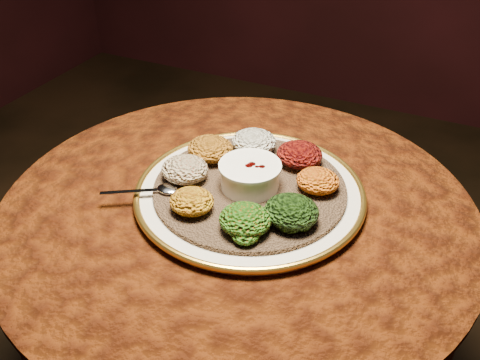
% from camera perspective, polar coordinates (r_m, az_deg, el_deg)
% --- Properties ---
extents(table, '(0.96, 0.96, 0.73)m').
position_cam_1_polar(table, '(1.20, -0.28, -9.30)').
color(table, black).
rests_on(table, ground).
extents(platter, '(0.55, 0.55, 0.02)m').
position_cam_1_polar(platter, '(1.09, 1.04, -1.33)').
color(platter, beige).
rests_on(platter, table).
extents(injera, '(0.42, 0.42, 0.01)m').
position_cam_1_polar(injera, '(1.08, 1.05, -0.87)').
color(injera, brown).
rests_on(injera, platter).
extents(stew_bowl, '(0.13, 0.13, 0.05)m').
position_cam_1_polar(stew_bowl, '(1.06, 1.07, 0.66)').
color(stew_bowl, white).
rests_on(stew_bowl, injera).
extents(spoon, '(0.14, 0.09, 0.01)m').
position_cam_1_polar(spoon, '(1.07, -8.33, -1.00)').
color(spoon, silver).
rests_on(spoon, injera).
extents(portion_ayib, '(0.10, 0.09, 0.05)m').
position_cam_1_polar(portion_ayib, '(1.18, 1.51, 4.10)').
color(portion_ayib, silver).
rests_on(portion_ayib, injera).
extents(portion_kitfo, '(0.10, 0.09, 0.05)m').
position_cam_1_polar(portion_kitfo, '(1.14, 6.37, 2.73)').
color(portion_kitfo, black).
rests_on(portion_kitfo, injera).
extents(portion_tikil, '(0.09, 0.08, 0.04)m').
position_cam_1_polar(portion_tikil, '(1.07, 8.30, -0.07)').
color(portion_tikil, '#BF8E0F').
rests_on(portion_tikil, injera).
extents(portion_gomen, '(0.10, 0.10, 0.05)m').
position_cam_1_polar(portion_gomen, '(0.98, 5.51, -3.35)').
color(portion_gomen, black).
rests_on(portion_gomen, injera).
extents(portion_mixveg, '(0.10, 0.09, 0.05)m').
position_cam_1_polar(portion_mixveg, '(0.96, 0.55, -4.24)').
color(portion_mixveg, '#AC370B').
rests_on(portion_mixveg, injera).
extents(portion_kik, '(0.09, 0.08, 0.04)m').
position_cam_1_polar(portion_kik, '(1.01, -5.17, -2.28)').
color(portion_kik, '#BF8210').
rests_on(portion_kik, injera).
extents(portion_timatim, '(0.10, 0.09, 0.05)m').
position_cam_1_polar(portion_timatim, '(1.09, -5.91, 1.15)').
color(portion_timatim, maroon).
rests_on(portion_timatim, injera).
extents(portion_shiro, '(0.10, 0.09, 0.05)m').
position_cam_1_polar(portion_shiro, '(1.16, -3.21, 3.36)').
color(portion_shiro, '#9E5713').
rests_on(portion_shiro, injera).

